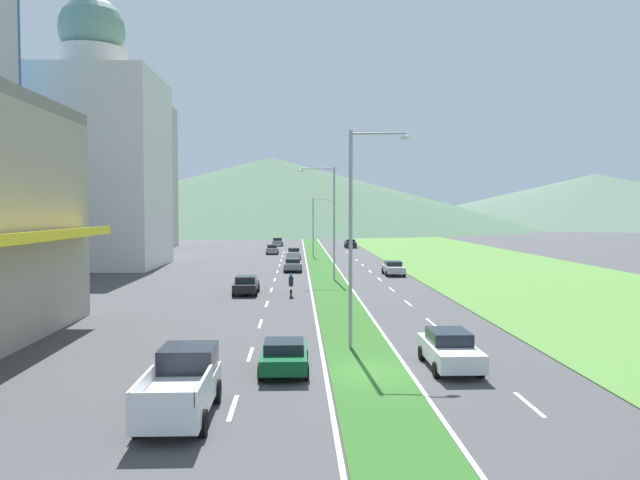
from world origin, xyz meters
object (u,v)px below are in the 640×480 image
object	(u,v)px
street_lamp_near	(357,225)
car_0	(350,243)
car_3	(278,242)
street_lamp_mid	(330,216)
car_4	(450,349)
street_lamp_far	(315,223)
car_2	(293,265)
pickup_truck_0	(182,385)
motorcycle_rider	(291,287)
car_5	(284,356)
car_8	(272,249)
car_7	(294,254)
car_1	(246,285)
car_6	(393,268)

from	to	relation	value
street_lamp_near	car_0	size ratio (longest dim) A/B	2.23
car_3	street_lamp_mid	bearing A→B (deg)	-173.26
car_4	street_lamp_far	bearing A→B (deg)	-176.47
car_2	pickup_truck_0	bearing A→B (deg)	176.09
motorcycle_rider	street_lamp_near	bearing A→B (deg)	-169.64
street_lamp_mid	car_3	size ratio (longest dim) A/B	2.59
car_4	car_5	bearing A→B (deg)	-86.25
car_2	car_3	xyz separation A→B (m)	(-3.25, 49.38, 0.04)
car_2	motorcycle_rider	bearing A→B (deg)	-179.99
street_lamp_far	car_2	xyz separation A→B (m)	(-3.09, -20.41, -4.18)
car_8	street_lamp_far	bearing A→B (deg)	-137.33
car_2	car_7	world-z (taller)	car_7
street_lamp_near	car_3	distance (m)	88.33
street_lamp_near	car_1	bearing A→B (deg)	109.24
car_2	car_8	distance (m)	27.60
car_3	car_8	size ratio (longest dim) A/B	0.99
street_lamp_near	car_3	xyz separation A→B (m)	(-6.61, 87.93, -5.20)
car_3	car_0	bearing A→B (deg)	-115.46
car_0	car_2	size ratio (longest dim) A/B	1.04
car_0	car_7	world-z (taller)	car_7
street_lamp_near	motorcycle_rider	bearing A→B (deg)	100.36
car_1	car_2	world-z (taller)	car_1
street_lamp_near	car_2	world-z (taller)	street_lamp_near
street_lamp_far	car_7	xyz separation A→B (m)	(-3.07, -3.77, -4.12)
car_0	car_5	distance (m)	86.49
car_6	motorcycle_rider	world-z (taller)	motorcycle_rider
street_lamp_far	car_0	size ratio (longest dim) A/B	1.80
street_lamp_far	car_6	bearing A→B (deg)	-73.48
car_3	car_5	world-z (taller)	car_3
car_5	car_7	world-z (taller)	car_7
car_0	car_8	bearing A→B (deg)	-40.53
car_0	car_5	bearing A→B (deg)	-6.70
street_lamp_mid	car_7	xyz separation A→B (m)	(-3.64, 25.70, -5.39)
car_2	pickup_truck_0	world-z (taller)	pickup_truck_0
car_6	car_5	bearing A→B (deg)	-15.28
car_3	car_6	size ratio (longest dim) A/B	0.91
car_3	pickup_truck_0	world-z (taller)	pickup_truck_0
car_4	car_6	xyz separation A→B (m)	(3.48, 37.99, -0.06)
car_7	car_4	bearing A→B (deg)	-173.29
car_1	motorcycle_rider	xyz separation A→B (m)	(3.61, -1.62, -0.00)
street_lamp_mid	car_2	bearing A→B (deg)	112.00
car_0	car_6	size ratio (longest dim) A/B	1.03
car_4	car_5	size ratio (longest dim) A/B	1.19
street_lamp_near	car_2	distance (m)	39.04
car_8	pickup_truck_0	size ratio (longest dim) A/B	0.78
car_3	car_6	xyz separation A→B (m)	(13.70, -53.78, -0.03)
street_lamp_mid	car_8	world-z (taller)	street_lamp_mid
street_lamp_near	pickup_truck_0	xyz separation A→B (m)	(-6.64, -9.55, -5.00)
motorcycle_rider	car_7	bearing A→B (deg)	-0.02
car_5	car_6	bearing A→B (deg)	-15.28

